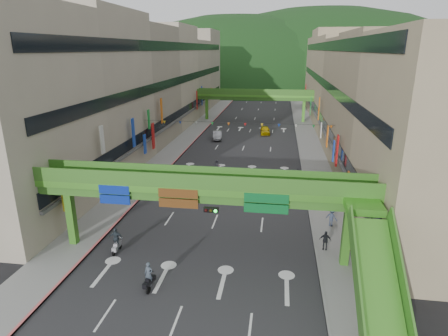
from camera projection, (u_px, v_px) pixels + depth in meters
The scene contains 23 objects.
ground at pixel (184, 301), 24.49m from camera, with size 320.00×320.00×0.00m, color black.
road_slab at pixel (248, 135), 71.60m from camera, with size 18.00×140.00×0.02m, color #28282B.
sidewalk_left at pixel (192, 133), 73.11m from camera, with size 4.00×140.00×0.15m, color gray.
sidewalk_right at pixel (307, 137), 70.04m from camera, with size 4.00×140.00×0.15m, color gray.
curb_left at pixel (202, 133), 72.84m from camera, with size 0.20×140.00×0.18m, color #CC5959.
curb_right at pixel (297, 136), 70.30m from camera, with size 0.20×140.00×0.18m, color gray.
building_row_left at pixel (151, 83), 71.36m from camera, with size 12.80×95.00×19.00m.
building_row_right at pixel (356, 86), 66.08m from camera, with size 12.80×95.00×19.00m.
overpass_near at pixel (212, 198), 27.84m from camera, with size 28.00×12.27×7.10m.
overpass_far at pixel (255, 97), 84.09m from camera, with size 28.00×2.20×7.10m.
hill_left at pixel (237, 84), 177.34m from camera, with size 168.00×140.00×112.00m, color #1C4419.
hill_right at pixel (319, 81), 190.60m from camera, with size 208.00×176.00×128.00m, color #1C4419.
bunting_string at pixel (237, 124), 50.94m from camera, with size 26.00×0.36×0.47m.
scooter_rider_near at pixel (149, 277), 25.52m from camera, with size 0.72×1.59×2.02m.
scooter_rider_mid at pixel (215, 181), 43.83m from camera, with size 0.90×1.59×1.99m.
scooter_rider_left at pixel (116, 240), 30.05m from camera, with size 1.11×1.60×2.19m.
scooter_rider_far at pixel (217, 167), 49.04m from camera, with size 0.84×1.60×1.96m.
parked_scooter_row at pixel (294, 181), 45.33m from camera, with size 1.60×7.18×1.08m.
car_silver at pixel (217, 135), 68.08m from camera, with size 1.58×4.53×1.49m, color gray.
car_yellow at pixel (265, 130), 72.21m from camera, with size 1.81×4.49×1.53m, color #BB9B09.
pedestrian_red at pixel (349, 243), 30.14m from camera, with size 0.79×0.62×1.63m, color maroon.
pedestrian_dark at pixel (325, 242), 30.41m from camera, with size 0.95×0.39×1.61m, color black.
pedestrian_blue at pixel (332, 218), 34.42m from camera, with size 0.82×0.53×1.76m, color #343E54.
Camera 1 is at (5.64, -20.05, 15.79)m, focal length 30.00 mm.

